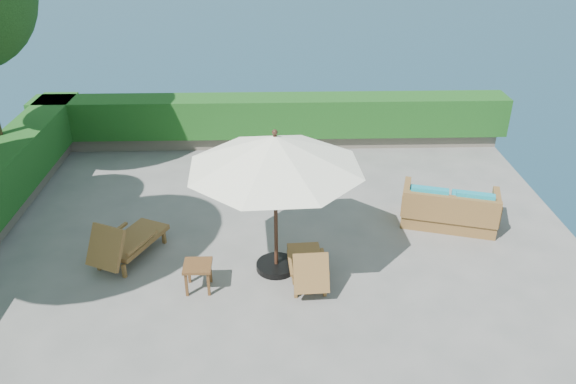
{
  "coord_description": "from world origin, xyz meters",
  "views": [
    {
      "loc": [
        0.04,
        -8.43,
        6.0
      ],
      "look_at": [
        0.3,
        0.8,
        1.1
      ],
      "focal_mm": 35.0,
      "sensor_mm": 36.0,
      "label": 1
    }
  ],
  "objects_px": {
    "lounge_left": "(126,242)",
    "wicker_loveseat": "(449,210)",
    "side_table": "(198,269)",
    "lounge_right": "(308,266)",
    "patio_umbrella": "(275,154)"
  },
  "relations": [
    {
      "from": "lounge_left",
      "to": "wicker_loveseat",
      "type": "distance_m",
      "value": 6.36
    },
    {
      "from": "side_table",
      "to": "lounge_left",
      "type": "bearing_deg",
      "value": 147.67
    },
    {
      "from": "lounge_right",
      "to": "side_table",
      "type": "relative_size",
      "value": 2.91
    },
    {
      "from": "side_table",
      "to": "patio_umbrella",
      "type": "bearing_deg",
      "value": 22.41
    },
    {
      "from": "wicker_loveseat",
      "to": "lounge_right",
      "type": "bearing_deg",
      "value": -131.92
    },
    {
      "from": "lounge_left",
      "to": "side_table",
      "type": "bearing_deg",
      "value": -7.0
    },
    {
      "from": "lounge_right",
      "to": "lounge_left",
      "type": "bearing_deg",
      "value": 163.43
    },
    {
      "from": "lounge_left",
      "to": "lounge_right",
      "type": "bearing_deg",
      "value": 12.17
    },
    {
      "from": "side_table",
      "to": "wicker_loveseat",
      "type": "height_order",
      "value": "wicker_loveseat"
    },
    {
      "from": "lounge_right",
      "to": "side_table",
      "type": "xyz_separation_m",
      "value": [
        -1.87,
        -0.13,
        0.07
      ]
    },
    {
      "from": "lounge_left",
      "to": "wicker_loveseat",
      "type": "height_order",
      "value": "lounge_left"
    },
    {
      "from": "patio_umbrella",
      "to": "lounge_left",
      "type": "bearing_deg",
      "value": 172.78
    },
    {
      "from": "side_table",
      "to": "wicker_loveseat",
      "type": "relative_size",
      "value": 0.24
    },
    {
      "from": "lounge_left",
      "to": "lounge_right",
      "type": "distance_m",
      "value": 3.38
    },
    {
      "from": "lounge_right",
      "to": "side_table",
      "type": "height_order",
      "value": "lounge_right"
    }
  ]
}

